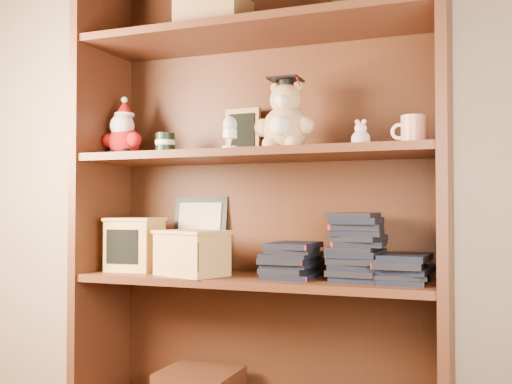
# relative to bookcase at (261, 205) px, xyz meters

# --- Properties ---
(bookcase) EXTENTS (1.20, 0.35, 1.60)m
(bookcase) POSITION_rel_bookcase_xyz_m (0.00, 0.00, 0.00)
(bookcase) COLOR #4F2816
(bookcase) RESTS_ON ground
(shelf_lower) EXTENTS (1.14, 0.33, 0.02)m
(shelf_lower) POSITION_rel_bookcase_xyz_m (0.00, -0.05, -0.24)
(shelf_lower) COLOR #4F2816
(shelf_lower) RESTS_ON ground
(shelf_upper) EXTENTS (1.14, 0.33, 0.02)m
(shelf_upper) POSITION_rel_bookcase_xyz_m (0.00, -0.05, 0.16)
(shelf_upper) COLOR #4F2816
(shelf_upper) RESTS_ON ground
(santa_plush) EXTENTS (0.16, 0.11, 0.22)m
(santa_plush) POSITION_rel_bookcase_xyz_m (-0.50, -0.06, 0.25)
(santa_plush) COLOR #A50F0F
(santa_plush) RESTS_ON shelf_upper
(teachers_tin) EXTENTS (0.07, 0.07, 0.08)m
(teachers_tin) POSITION_rel_bookcase_xyz_m (-0.33, -0.05, 0.21)
(teachers_tin) COLOR black
(teachers_tin) RESTS_ON shelf_upper
(chalkboard_plaque) EXTENTS (0.13, 0.07, 0.16)m
(chalkboard_plaque) POSITION_rel_bookcase_xyz_m (-0.09, 0.06, 0.25)
(chalkboard_plaque) COLOR #9E7547
(chalkboard_plaque) RESTS_ON shelf_upper
(egg_cup) EXTENTS (0.05, 0.05, 0.11)m
(egg_cup) POSITION_rel_bookcase_xyz_m (-0.06, -0.13, 0.23)
(egg_cup) COLOR white
(egg_cup) RESTS_ON shelf_upper
(grad_teddy_bear) EXTENTS (0.20, 0.17, 0.24)m
(grad_teddy_bear) POSITION_rel_bookcase_xyz_m (0.10, -0.06, 0.26)
(grad_teddy_bear) COLOR tan
(grad_teddy_bear) RESTS_ON shelf_upper
(pink_figurine) EXTENTS (0.06, 0.06, 0.09)m
(pink_figurine) POSITION_rel_bookcase_xyz_m (0.34, -0.05, 0.21)
(pink_figurine) COLOR beige
(pink_figurine) RESTS_ON shelf_upper
(teacher_mug) EXTENTS (0.10, 0.07, 0.09)m
(teacher_mug) POSITION_rel_bookcase_xyz_m (0.50, -0.05, 0.22)
(teacher_mug) COLOR silver
(teacher_mug) RESTS_ON shelf_upper
(certificate_frame) EXTENTS (0.21, 0.05, 0.26)m
(certificate_frame) POSITION_rel_bookcase_xyz_m (-0.27, 0.09, -0.10)
(certificate_frame) COLOR black
(certificate_frame) RESTS_ON shelf_lower
(treats_box) EXTENTS (0.18, 0.18, 0.18)m
(treats_box) POSITION_rel_bookcase_xyz_m (-0.45, -0.05, -0.14)
(treats_box) COLOR tan
(treats_box) RESTS_ON shelf_lower
(pencils_box) EXTENTS (0.26, 0.23, 0.15)m
(pencils_box) POSITION_rel_bookcase_xyz_m (-0.19, -0.12, -0.15)
(pencils_box) COLOR tan
(pencils_box) RESTS_ON shelf_lower
(book_stack_left) EXTENTS (0.14, 0.20, 0.11)m
(book_stack_left) POSITION_rel_bookcase_xyz_m (0.12, -0.05, -0.17)
(book_stack_left) COLOR black
(book_stack_left) RESTS_ON shelf_lower
(book_stack_mid) EXTENTS (0.14, 0.20, 0.19)m
(book_stack_mid) POSITION_rel_bookcase_xyz_m (0.33, -0.05, -0.13)
(book_stack_mid) COLOR black
(book_stack_mid) RESTS_ON shelf_lower
(book_stack_right) EXTENTS (0.14, 0.20, 0.08)m
(book_stack_right) POSITION_rel_bookcase_xyz_m (0.47, -0.05, -0.19)
(book_stack_right) COLOR black
(book_stack_right) RESTS_ON shelf_lower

